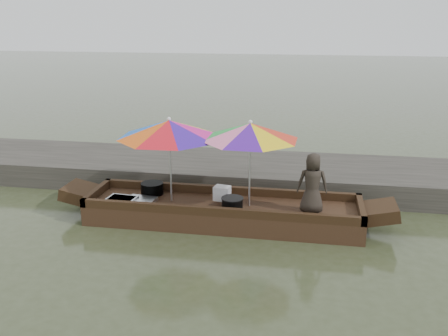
% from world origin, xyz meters
% --- Properties ---
extents(water, '(80.00, 80.00, 0.00)m').
position_xyz_m(water, '(0.00, 0.00, 0.00)').
color(water, '#363D22').
rests_on(water, ground).
extents(dock, '(22.00, 2.20, 0.50)m').
position_xyz_m(dock, '(0.00, 2.20, 0.25)').
color(dock, '#2D2B26').
rests_on(dock, ground).
extents(boat_hull, '(4.90, 1.20, 0.35)m').
position_xyz_m(boat_hull, '(0.00, 0.00, 0.17)').
color(boat_hull, black).
rests_on(boat_hull, water).
extents(cooking_pot, '(0.42, 0.42, 0.22)m').
position_xyz_m(cooking_pot, '(-1.41, 0.29, 0.46)').
color(cooking_pot, black).
rests_on(cooking_pot, boat_hull).
extents(tray_crayfish, '(0.54, 0.40, 0.09)m').
position_xyz_m(tray_crayfish, '(-1.82, -0.22, 0.39)').
color(tray_crayfish, silver).
rests_on(tray_crayfish, boat_hull).
extents(tray_scallop, '(0.55, 0.41, 0.06)m').
position_xyz_m(tray_scallop, '(-1.49, -0.12, 0.38)').
color(tray_scallop, silver).
rests_on(tray_scallop, boat_hull).
extents(charcoal_grill, '(0.37, 0.37, 0.17)m').
position_xyz_m(charcoal_grill, '(0.19, -0.14, 0.44)').
color(charcoal_grill, black).
rests_on(charcoal_grill, boat_hull).
extents(supply_bag, '(0.31, 0.27, 0.26)m').
position_xyz_m(supply_bag, '(-0.06, 0.22, 0.48)').
color(supply_bag, silver).
rests_on(supply_bag, boat_hull).
extents(vendor, '(0.53, 0.36, 1.06)m').
position_xyz_m(vendor, '(1.56, -0.11, 0.88)').
color(vendor, '#2B251E').
rests_on(vendor, boat_hull).
extents(umbrella_bow, '(2.38, 2.38, 1.55)m').
position_xyz_m(umbrella_bow, '(-0.95, 0.00, 1.12)').
color(umbrella_bow, '#E51489').
rests_on(umbrella_bow, boat_hull).
extents(umbrella_stern, '(2.24, 2.24, 1.55)m').
position_xyz_m(umbrella_stern, '(0.47, 0.00, 1.12)').
color(umbrella_stern, red).
rests_on(umbrella_stern, boat_hull).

